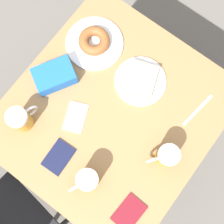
# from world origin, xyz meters

# --- Properties ---
(ground_plane) EXTENTS (8.00, 8.00, 0.00)m
(ground_plane) POSITION_xyz_m (0.00, 0.00, 0.00)
(ground_plane) COLOR #666059
(table) EXTENTS (0.81, 0.88, 0.76)m
(table) POSITION_xyz_m (0.00, 0.00, 0.69)
(table) COLOR #997044
(table) RESTS_ON ground_plane
(plate_with_cake) EXTENTS (0.22, 0.22, 0.04)m
(plate_with_cake) POSITION_xyz_m (-0.01, -0.18, 0.78)
(plate_with_cake) COLOR silver
(plate_with_cake) RESTS_ON table
(plate_with_donut) EXTENTS (0.25, 0.25, 0.05)m
(plate_with_donut) POSITION_xyz_m (0.24, -0.20, 0.78)
(plate_with_donut) COLOR silver
(plate_with_donut) RESTS_ON table
(beer_mug_left) EXTENTS (0.08, 0.12, 0.12)m
(beer_mug_left) POSITION_xyz_m (-0.09, 0.27, 0.82)
(beer_mug_left) COLOR #C68C23
(beer_mug_left) RESTS_ON table
(beer_mug_center) EXTENTS (0.09, 0.11, 0.12)m
(beer_mug_center) POSITION_xyz_m (-0.27, 0.02, 0.82)
(beer_mug_center) COLOR #C68C23
(beer_mug_center) RESTS_ON table
(beer_mug_right) EXTENTS (0.08, 0.12, 0.12)m
(beer_mug_right) POSITION_xyz_m (0.26, 0.24, 0.82)
(beer_mug_right) COLOR #C68C23
(beer_mug_right) RESTS_ON table
(napkin_folded) EXTENTS (0.12, 0.14, 0.00)m
(napkin_folded) POSITION_xyz_m (0.11, 0.10, 0.77)
(napkin_folded) COLOR white
(napkin_folded) RESTS_ON table
(fork) EXTENTS (0.04, 0.18, 0.00)m
(fork) POSITION_xyz_m (-0.28, -0.22, 0.77)
(fork) COLOR silver
(fork) RESTS_ON table
(passport_near_edge) EXTENTS (0.09, 0.13, 0.01)m
(passport_near_edge) POSITION_xyz_m (-0.29, 0.28, 0.77)
(passport_near_edge) COLOR maroon
(passport_near_edge) RESTS_ON table
(passport_far_edge) EXTENTS (0.09, 0.13, 0.01)m
(passport_far_edge) POSITION_xyz_m (0.06, 0.27, 0.77)
(passport_far_edge) COLOR #141938
(passport_far_edge) RESTS_ON table
(blue_pouch) EXTENTS (0.18, 0.20, 0.07)m
(blue_pouch) POSITION_xyz_m (0.28, 0.02, 0.80)
(blue_pouch) COLOR blue
(blue_pouch) RESTS_ON table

